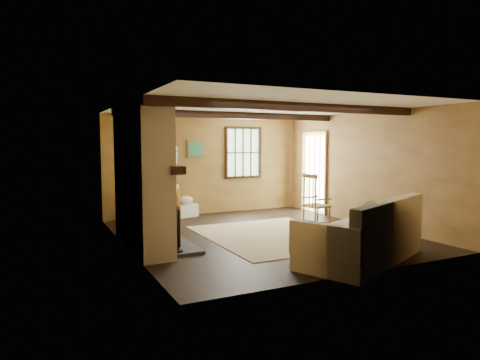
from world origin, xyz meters
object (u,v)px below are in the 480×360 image
rocking_chair (315,204)px  fireplace (143,182)px  sofa (365,238)px  laundry_basket (185,210)px  armchair (156,204)px

rocking_chair → fireplace: bearing=89.7°
sofa → laundry_basket: (-1.16, 4.82, -0.19)m
sofa → laundry_basket: size_ratio=5.08×
rocking_chair → sofa: 2.67m
sofa → armchair: size_ratio=2.81×
rocking_chair → laundry_basket: 3.13m
sofa → armchair: sofa is taller
rocking_chair → laundry_basket: (-2.07, 2.32, -0.32)m
fireplace → armchair: size_ratio=2.66×
sofa → laundry_basket: 4.97m
rocking_chair → laundry_basket: rocking_chair is taller
rocking_chair → sofa: (-0.91, -2.50, -0.13)m
rocking_chair → armchair: rocking_chair is taller
fireplace → sofa: (2.76, -2.28, -0.77)m
armchair → fireplace: bearing=6.7°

